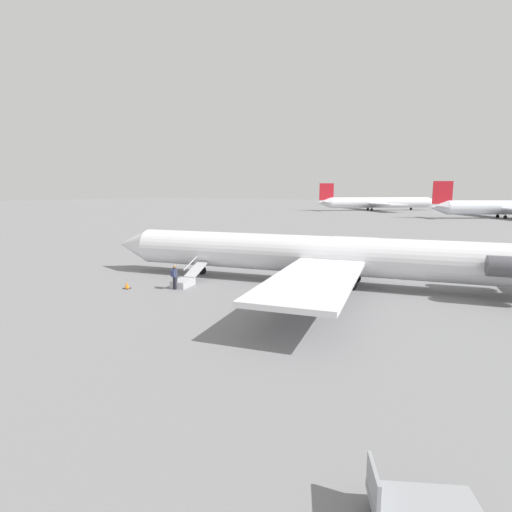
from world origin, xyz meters
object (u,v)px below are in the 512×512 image
airplane_main (330,255)px  passenger (175,275)px  airplane_taxiing_distant (378,202)px  boarding_stairs (186,280)px  luggage_cart (418,504)px

airplane_main → passenger: bearing=28.0°
airplane_main → airplane_taxiing_distant: size_ratio=0.90×
airplane_taxiing_distant → boarding_stairs: size_ratio=9.66×
passenger → boarding_stairs: bearing=-3.9°
airplane_main → airplane_taxiing_distant: (23.28, -121.52, 0.68)m
airplane_main → luggage_cart: bearing=104.6°
boarding_stairs → passenger: boarding_stairs is taller
airplane_main → boarding_stairs: airplane_main is taller
boarding_stairs → luggage_cart: boarding_stairs is taller
airplane_main → boarding_stairs: size_ratio=8.74×
airplane_main → boarding_stairs: bearing=21.8°
airplane_taxiing_distant → passenger: size_ratio=22.91×
luggage_cart → passenger: bearing=-60.3°
airplane_taxiing_distant → luggage_cart: (-32.06, 141.49, -2.43)m
luggage_cart → airplane_taxiing_distant: bearing=-101.0°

